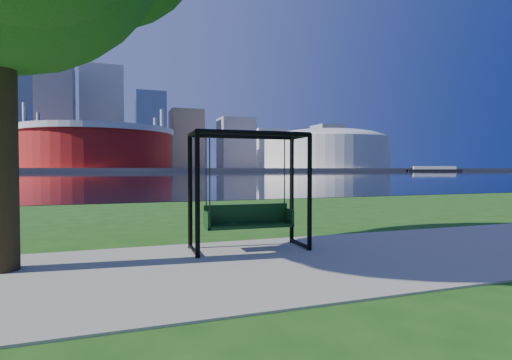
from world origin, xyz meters
name	(u,v)px	position (x,y,z in m)	size (l,w,h in m)	color
ground	(261,258)	(0.00, 0.00, 0.00)	(900.00, 900.00, 0.00)	#1E5114
path	(272,263)	(0.00, -0.50, 0.01)	(120.00, 4.00, 0.03)	#9E937F
river	(123,175)	(0.00, 102.00, 0.01)	(900.00, 180.00, 0.02)	black
far_bank	(117,170)	(0.00, 306.00, 1.00)	(900.00, 228.00, 2.00)	#937F60
stadium	(99,146)	(-10.00, 235.00, 14.23)	(83.00, 83.00, 32.00)	maroon
arena	(326,148)	(135.00, 235.00, 15.87)	(84.00, 84.00, 26.56)	beige
skyline	(110,124)	(-4.27, 319.39, 35.89)	(392.00, 66.00, 96.50)	gray
swing	(249,194)	(0.00, 0.63, 1.05)	(2.15, 0.99, 2.17)	black
barge	(432,169)	(182.51, 187.71, 1.48)	(33.71, 18.45, 3.26)	black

